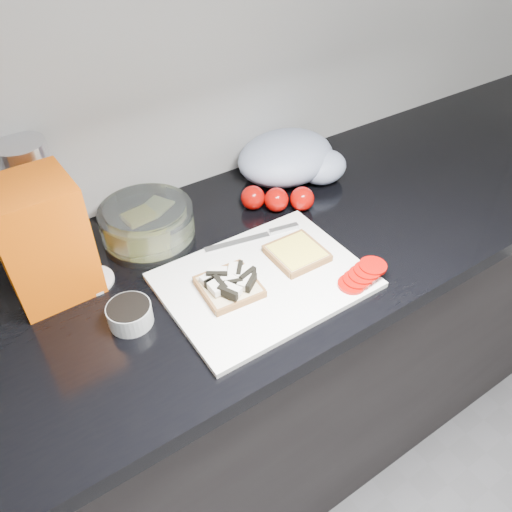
# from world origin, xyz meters

# --- Properties ---
(base_cabinet) EXTENTS (3.50, 0.60, 0.86)m
(base_cabinet) POSITION_xyz_m (0.00, 1.20, 0.43)
(base_cabinet) COLOR black
(base_cabinet) RESTS_ON ground
(countertop) EXTENTS (3.50, 0.64, 0.04)m
(countertop) POSITION_xyz_m (0.00, 1.20, 0.88)
(countertop) COLOR black
(countertop) RESTS_ON base_cabinet
(cutting_board) EXTENTS (0.40, 0.30, 0.01)m
(cutting_board) POSITION_xyz_m (0.08, 1.09, 0.91)
(cutting_board) COLOR white
(cutting_board) RESTS_ON countertop
(bread_left) EXTENTS (0.12, 0.12, 0.04)m
(bread_left) POSITION_xyz_m (0.01, 1.10, 0.92)
(bread_left) COLOR beige
(bread_left) RESTS_ON cutting_board
(bread_right) EXTENTS (0.12, 0.12, 0.02)m
(bread_right) POSITION_xyz_m (0.18, 1.10, 0.92)
(bread_right) COLOR beige
(bread_right) RESTS_ON cutting_board
(tomato_slices) EXTENTS (0.13, 0.08, 0.02)m
(tomato_slices) POSITION_xyz_m (0.25, 0.97, 0.92)
(tomato_slices) COLOR #A10703
(tomato_slices) RESTS_ON cutting_board
(knife) EXTENTS (0.22, 0.06, 0.01)m
(knife) POSITION_xyz_m (0.16, 1.20, 0.92)
(knife) COLOR silver
(knife) RESTS_ON cutting_board
(seed_tub) EXTENTS (0.08, 0.08, 0.04)m
(seed_tub) POSITION_xyz_m (-0.18, 1.14, 0.92)
(seed_tub) COLOR #ADB2B3
(seed_tub) RESTS_ON countertop
(tub_lid) EXTENTS (0.12, 0.12, 0.01)m
(tub_lid) POSITION_xyz_m (-0.21, 1.28, 0.90)
(tub_lid) COLOR silver
(tub_lid) RESTS_ON countertop
(glass_bowl) EXTENTS (0.20, 0.20, 0.09)m
(glass_bowl) POSITION_xyz_m (-0.05, 1.35, 0.94)
(glass_bowl) COLOR silver
(glass_bowl) RESTS_ON countertop
(bread_bag) EXTENTS (0.16, 0.15, 0.24)m
(bread_bag) POSITION_xyz_m (-0.27, 1.31, 1.02)
(bread_bag) COLOR #F25504
(bread_bag) RESTS_ON countertop
(steel_canister) EXTENTS (0.10, 0.10, 0.25)m
(steel_canister) POSITION_xyz_m (-0.24, 1.46, 1.02)
(steel_canister) COLOR silver
(steel_canister) RESTS_ON countertop
(grocery_bag) EXTENTS (0.28, 0.24, 0.12)m
(grocery_bag) POSITION_xyz_m (0.37, 1.38, 0.96)
(grocery_bag) COLOR #A2AEC7
(grocery_bag) RESTS_ON countertop
(whole_tomatoes) EXTENTS (0.15, 0.13, 0.06)m
(whole_tomatoes) POSITION_xyz_m (0.26, 1.28, 0.93)
(whole_tomatoes) COLOR #A10703
(whole_tomatoes) RESTS_ON countertop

